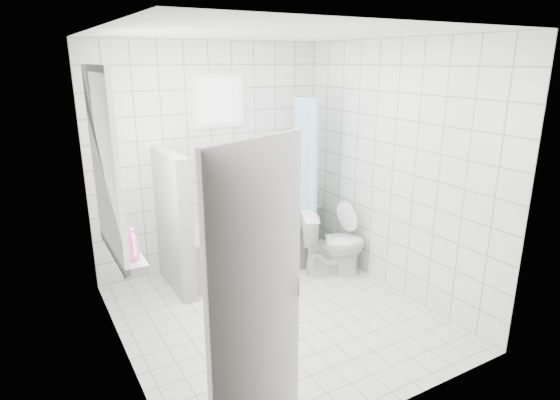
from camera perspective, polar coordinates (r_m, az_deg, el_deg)
ground at (r=4.69m, az=-0.47°, el=-13.92°), size 3.00×3.00×0.00m
ceiling at (r=4.04m, az=-0.56°, el=19.69°), size 3.00×3.00×0.00m
wall_back at (r=5.50m, az=-8.26°, el=5.12°), size 2.80×0.02×2.60m
wall_front at (r=3.03m, az=13.65°, el=-4.87°), size 2.80×0.02×2.60m
wall_left at (r=3.72m, az=-19.61°, el=-1.31°), size 0.02×3.00×2.60m
wall_right at (r=5.00m, az=13.62°, el=3.65°), size 0.02×3.00×2.60m
window_left at (r=3.94m, az=-20.23°, el=4.12°), size 0.01×0.90×1.40m
window_back at (r=5.41m, az=-7.37°, el=11.92°), size 0.50×0.01×0.50m
window_sill at (r=4.16m, az=-18.61°, el=-5.77°), size 0.18×1.02×0.08m
door at (r=2.82m, az=-2.82°, el=-12.90°), size 0.76×0.34×2.00m
bathtub at (r=5.55m, az=-4.33°, el=-5.57°), size 1.56×0.77×0.58m
partition_wall at (r=5.06m, az=-12.83°, el=-2.64°), size 0.15×0.85×1.50m
tiled_ledge at (r=6.21m, az=2.93°, el=-3.20°), size 0.40×0.24×0.55m
toilet at (r=5.41m, az=6.49°, el=-5.34°), size 0.83×0.67×0.74m
curtain_rod at (r=5.47m, az=2.34°, el=12.62°), size 0.02×0.80×0.02m
shower_curtain at (r=5.50m, az=2.95°, el=3.14°), size 0.14×0.48×1.78m
tub_faucet at (r=5.69m, az=-5.02°, el=0.96°), size 0.18×0.06×0.06m
sill_bottles at (r=4.08m, az=-18.65°, el=-3.47°), size 0.14×0.72×0.32m
ledge_bottles at (r=6.04m, az=3.11°, el=0.12°), size 0.16×0.17×0.24m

